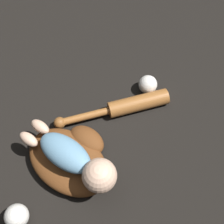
{
  "coord_description": "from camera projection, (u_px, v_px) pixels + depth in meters",
  "views": [
    {
      "loc": [
        0.33,
        -0.3,
        1.02
      ],
      "look_at": [
        0.13,
        0.21,
        0.07
      ],
      "focal_mm": 50.0,
      "sensor_mm": 36.0,
      "label": 1
    }
  ],
  "objects": [
    {
      "name": "baseball_glove",
      "position": [
        71.0,
        157.0,
        1.05
      ],
      "size": [
        0.35,
        0.3,
        0.07
      ],
      "color": "brown",
      "rests_on": "ground"
    },
    {
      "name": "baseball_spare",
      "position": [
        17.0,
        216.0,
        0.95
      ],
      "size": [
        0.08,
        0.08,
        0.08
      ],
      "color": "white",
      "rests_on": "ground"
    },
    {
      "name": "baseball_bat",
      "position": [
        125.0,
        106.0,
        1.16
      ],
      "size": [
        0.37,
        0.3,
        0.06
      ],
      "color": "#9E602D",
      "rests_on": "ground"
    },
    {
      "name": "baby_figure",
      "position": [
        77.0,
        161.0,
        0.96
      ],
      "size": [
        0.36,
        0.18,
        0.11
      ],
      "color": "#6693B2",
      "rests_on": "baseball_glove"
    },
    {
      "name": "ground_plane",
      "position": [
        56.0,
        158.0,
        1.09
      ],
      "size": [
        6.0,
        6.0,
        0.0
      ],
      "primitive_type": "plane",
      "color": "black"
    },
    {
      "name": "baseball",
      "position": [
        148.0,
        84.0,
        1.2
      ],
      "size": [
        0.07,
        0.07,
        0.07
      ],
      "color": "white",
      "rests_on": "ground"
    }
  ]
}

